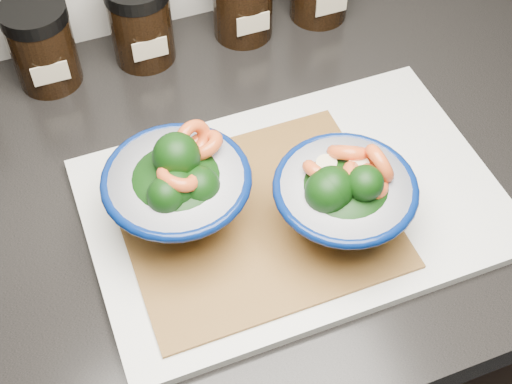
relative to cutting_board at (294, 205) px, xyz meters
name	(u,v)px	position (x,y,z in m)	size (l,w,h in m)	color
cabinet	(201,370)	(-0.12, 0.07, -0.48)	(3.43, 0.58, 0.86)	black
countertop	(177,205)	(-0.12, 0.07, -0.03)	(3.50, 0.60, 0.04)	black
cutting_board	(294,205)	(0.00, 0.00, 0.00)	(0.45, 0.30, 0.01)	silver
bamboo_mat	(256,218)	(-0.05, -0.01, 0.01)	(0.28, 0.24, 0.00)	olive
bowl_left	(179,189)	(-0.12, 0.02, 0.06)	(0.15, 0.15, 0.11)	white
bowl_right	(344,197)	(0.03, -0.05, 0.06)	(0.15, 0.15, 0.11)	white
spice_jar_c	(42,45)	(-0.21, 0.31, 0.05)	(0.08, 0.08, 0.11)	black
spice_jar_d	(141,22)	(-0.09, 0.31, 0.05)	(0.08, 0.08, 0.11)	black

